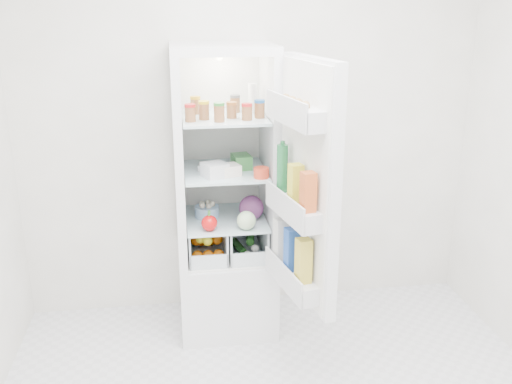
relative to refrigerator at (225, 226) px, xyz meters
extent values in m
cube|color=silver|center=(0.20, 0.25, 0.63)|extent=(3.00, 0.02, 2.60)
cube|color=white|center=(0.00, -0.04, -0.42)|extent=(0.60, 0.60, 0.50)
cube|color=white|center=(0.00, -0.04, 1.11)|extent=(0.60, 0.60, 0.05)
cube|color=white|center=(0.00, 0.24, 0.46)|extent=(0.60, 0.05, 1.25)
cube|color=white|center=(-0.28, -0.04, 0.46)|extent=(0.05, 0.60, 1.25)
cube|color=white|center=(0.27, -0.04, 0.46)|extent=(0.05, 0.60, 1.25)
cube|color=white|center=(0.00, 0.21, 0.46)|extent=(0.50, 0.01, 1.25)
sphere|color=white|center=(0.00, 0.17, 1.04)|extent=(0.05, 0.05, 0.05)
cube|color=silver|center=(0.00, -0.06, 0.07)|extent=(0.49, 0.53, 0.01)
cube|color=silver|center=(0.00, -0.06, 0.38)|extent=(0.49, 0.53, 0.02)
cube|color=silver|center=(0.00, -0.06, 0.71)|extent=(0.49, 0.53, 0.02)
cylinder|color=#B21919|center=(-0.20, -0.20, 0.76)|extent=(0.06, 0.06, 0.08)
cylinder|color=gold|center=(-0.12, -0.15, 0.76)|extent=(0.06, 0.06, 0.08)
cylinder|color=#267226|center=(-0.04, -0.23, 0.76)|extent=(0.06, 0.06, 0.08)
cylinder|color=brown|center=(0.04, -0.13, 0.76)|extent=(0.06, 0.06, 0.08)
cylinder|color=#B21919|center=(0.12, -0.20, 0.76)|extent=(0.06, 0.06, 0.08)
cylinder|color=#194C8C|center=(0.20, -0.15, 0.76)|extent=(0.06, 0.06, 0.08)
cylinder|color=#BF8C19|center=(-0.16, 0.03, 0.76)|extent=(0.06, 0.06, 0.08)
cylinder|color=#4C4C4C|center=(0.08, 0.05, 0.76)|extent=(0.06, 0.06, 0.08)
cylinder|color=white|center=(0.18, 0.00, 0.81)|extent=(0.06, 0.06, 0.18)
cube|color=silver|center=(-0.07, -0.20, 0.43)|extent=(0.17, 0.17, 0.08)
cube|color=white|center=(0.02, -0.18, 0.42)|extent=(0.14, 0.14, 0.06)
cylinder|color=red|center=(0.19, -0.25, 0.42)|extent=(0.10, 0.10, 0.06)
cube|color=#B5B5BA|center=(-0.08, -0.04, 0.41)|extent=(0.17, 0.14, 0.04)
cube|color=#3C853F|center=(0.10, -0.04, 0.43)|extent=(0.12, 0.16, 0.08)
sphere|color=#531C52|center=(0.15, -0.11, 0.16)|extent=(0.15, 0.15, 0.15)
sphere|color=red|center=(-0.11, -0.26, 0.13)|extent=(0.09, 0.09, 0.09)
cylinder|color=#9CC2E9|center=(-0.11, -0.03, 0.12)|extent=(0.19, 0.19, 0.07)
sphere|color=beige|center=(0.10, -0.27, 0.14)|extent=(0.11, 0.11, 0.11)
sphere|color=orange|center=(-0.19, -0.18, -0.12)|extent=(0.07, 0.07, 0.07)
sphere|color=orange|center=(-0.12, -0.18, -0.12)|extent=(0.07, 0.07, 0.07)
sphere|color=orange|center=(-0.06, -0.18, -0.12)|extent=(0.07, 0.07, 0.07)
sphere|color=orange|center=(-0.19, -0.06, -0.06)|extent=(0.07, 0.07, 0.07)
sphere|color=orange|center=(-0.12, -0.06, -0.06)|extent=(0.07, 0.07, 0.07)
sphere|color=orange|center=(-0.06, -0.06, -0.06)|extent=(0.07, 0.07, 0.07)
sphere|color=orange|center=(-0.15, 0.06, -0.12)|extent=(0.07, 0.07, 0.07)
sphere|color=orange|center=(-0.08, 0.06, -0.12)|extent=(0.07, 0.07, 0.07)
sphere|color=#FFFA28|center=(-0.16, -0.12, -0.03)|extent=(0.06, 0.06, 0.06)
sphere|color=#FFFA28|center=(-0.09, -0.01, -0.03)|extent=(0.06, 0.06, 0.06)
sphere|color=#FFFA28|center=(-0.12, -0.16, -0.03)|extent=(0.06, 0.06, 0.06)
cylinder|color=#1C4C19|center=(0.08, -0.06, -0.13)|extent=(0.09, 0.21, 0.05)
cylinder|color=#1C4C19|center=(0.16, -0.01, -0.08)|extent=(0.08, 0.21, 0.05)
sphere|color=white|center=(0.12, -0.18, -0.13)|extent=(0.05, 0.05, 0.05)
sphere|color=white|center=(0.17, -0.16, -0.10)|extent=(0.05, 0.05, 0.05)
cube|color=white|center=(0.39, -0.63, 0.46)|extent=(0.18, 0.60, 1.30)
cube|color=white|center=(0.36, -0.63, 0.46)|extent=(0.12, 0.55, 1.26)
cube|color=silver|center=(0.31, -0.64, 0.83)|extent=(0.21, 0.51, 0.10)
cube|color=silver|center=(0.31, -0.64, 0.33)|extent=(0.21, 0.51, 0.10)
cube|color=silver|center=(0.31, -0.64, -0.07)|extent=(0.21, 0.51, 0.10)
sphere|color=olive|center=(0.32, -0.76, 0.89)|extent=(0.05, 0.05, 0.05)
sphere|color=olive|center=(0.31, -0.68, 0.89)|extent=(0.05, 0.05, 0.05)
sphere|color=olive|center=(0.29, -0.60, 0.89)|extent=(0.05, 0.05, 0.05)
sphere|color=olive|center=(0.28, -0.53, 0.89)|extent=(0.05, 0.05, 0.05)
cylinder|color=#1B6132|center=(0.27, -0.50, 0.51)|extent=(0.06, 0.06, 0.26)
cube|color=yellow|center=(0.31, -0.67, 0.48)|extent=(0.08, 0.08, 0.20)
cube|color=#D95A26|center=(0.34, -0.82, 0.48)|extent=(0.08, 0.08, 0.20)
cube|color=white|center=(0.27, -0.50, 0.10)|extent=(0.08, 0.08, 0.24)
cube|color=#2351B3|center=(0.30, -0.64, 0.10)|extent=(0.08, 0.08, 0.24)
cube|color=gold|center=(0.33, -0.79, 0.10)|extent=(0.08, 0.08, 0.24)
camera|label=1|loc=(-0.29, -3.38, 1.36)|focal=40.00mm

